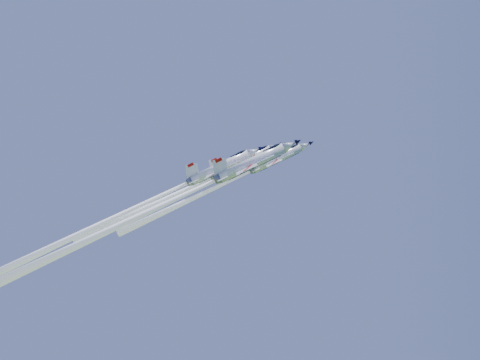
% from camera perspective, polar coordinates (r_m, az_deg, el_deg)
% --- Properties ---
extents(jet_lead, '(32.17, 11.76, 26.92)m').
position_cam_1_polar(jet_lead, '(106.51, -2.13, -0.58)').
color(jet_lead, white).
extents(jet_left, '(36.96, 13.58, 30.45)m').
position_cam_1_polar(jet_left, '(112.18, -5.91, -1.07)').
color(jet_left, white).
extents(jet_right, '(46.22, 17.65, 41.51)m').
position_cam_1_polar(jet_right, '(101.37, -9.04, -3.03)').
color(jet_right, white).
extents(jet_slot, '(49.62, 19.75, 47.06)m').
position_cam_1_polar(jet_slot, '(110.27, -13.09, -3.84)').
color(jet_slot, white).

